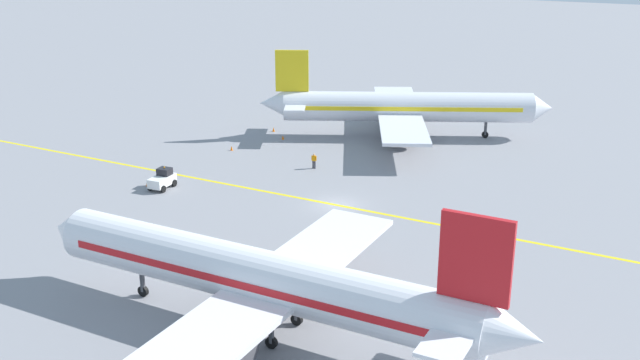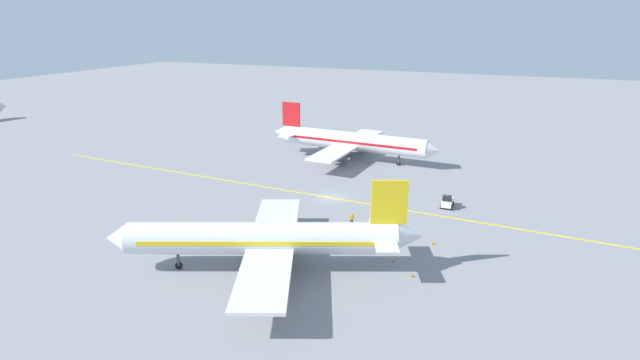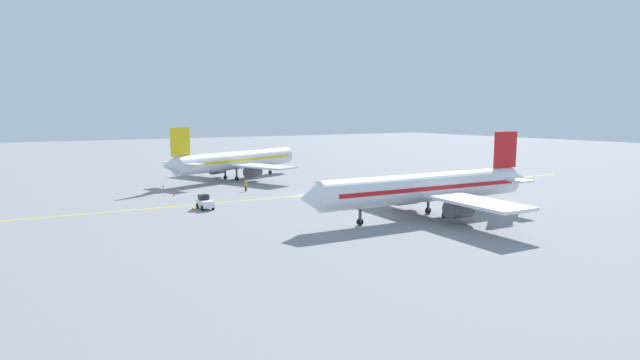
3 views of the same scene
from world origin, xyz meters
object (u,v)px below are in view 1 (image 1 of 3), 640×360
traffic_cone_near_nose (274,129)px  traffic_cone_far_edge (147,183)px  airplane_adjacent_stand (262,279)px  traffic_cone_mid_apron (283,137)px  baggage_tug_white (162,179)px  ground_crew_worker (314,160)px  airplane_at_gate (404,108)px  traffic_cone_by_wingtip (232,148)px

traffic_cone_near_nose → traffic_cone_far_edge: bearing=-4.1°
traffic_cone_near_nose → airplane_adjacent_stand: bearing=27.8°
traffic_cone_mid_apron → traffic_cone_far_edge: size_ratio=1.00×
baggage_tug_white → traffic_cone_mid_apron: (-20.51, 2.65, -0.63)m
airplane_adjacent_stand → ground_crew_worker: (-31.61, -11.53, -2.80)m
baggage_tug_white → airplane_adjacent_stand: bearing=48.9°
traffic_cone_mid_apron → traffic_cone_far_edge: same height
airplane_at_gate → ground_crew_worker: bearing=-16.1°
baggage_tug_white → ground_crew_worker: bearing=137.6°
airplane_at_gate → traffic_cone_by_wingtip: bearing=-49.3°
baggage_tug_white → ground_crew_worker: 16.23m
traffic_cone_by_wingtip → traffic_cone_far_edge: 14.19m
traffic_cone_near_nose → traffic_cone_by_wingtip: bearing=-3.1°
traffic_cone_by_wingtip → ground_crew_worker: bearing=80.4°
ground_crew_worker → traffic_cone_by_wingtip: (-1.95, -11.52, -0.63)m
traffic_cone_near_nose → traffic_cone_far_edge: 23.43m
airplane_at_gate → ground_crew_worker: size_ratio=20.15×
traffic_cone_near_nose → traffic_cone_far_edge: size_ratio=1.00×
airplane_at_gate → baggage_tug_white: (27.76, -15.49, -2.81)m
airplane_at_gate → traffic_cone_mid_apron: (7.24, -12.84, -3.43)m
airplane_at_gate → traffic_cone_mid_apron: airplane_at_gate is taller
traffic_cone_mid_apron → traffic_cone_far_edge: (20.71, -4.41, 0.00)m
airplane_adjacent_stand → traffic_cone_far_edge: bearing=-128.7°
airplane_at_gate → baggage_tug_white: size_ratio=11.08×
traffic_cone_near_nose → baggage_tug_white: bearing=0.2°
traffic_cone_mid_apron → baggage_tug_white: bearing=-7.4°
traffic_cone_by_wingtip → airplane_at_gate: bearing=130.7°
baggage_tug_white → traffic_cone_far_edge: baggage_tug_white is taller
traffic_cone_mid_apron → traffic_cone_far_edge: bearing=-12.0°
traffic_cone_near_nose → traffic_cone_by_wingtip: 9.24m
airplane_adjacent_stand → traffic_cone_far_edge: 31.24m
traffic_cone_near_nose → traffic_cone_by_wingtip: size_ratio=1.00×
airplane_adjacent_stand → traffic_cone_by_wingtip: bearing=-145.5°
airplane_adjacent_stand → traffic_cone_by_wingtip: airplane_adjacent_stand is taller
airplane_adjacent_stand → traffic_cone_near_nose: 48.48m
airplane_at_gate → traffic_cone_near_nose: size_ratio=61.55×
airplane_adjacent_stand → baggage_tug_white: 29.96m
airplane_adjacent_stand → traffic_cone_far_edge: airplane_adjacent_stand is taller
baggage_tug_white → traffic_cone_near_nose: bearing=-179.8°
airplane_adjacent_stand → traffic_cone_far_edge: size_ratio=64.57×
ground_crew_worker → traffic_cone_mid_apron: (-8.52, -8.29, -0.63)m
airplane_adjacent_stand → ground_crew_worker: size_ratio=21.14×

